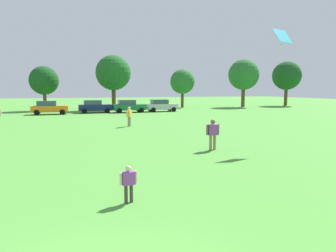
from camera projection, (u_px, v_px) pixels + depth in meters
ground_plane at (72, 119)px, 32.54m from camera, size 160.00×160.00×0.00m
child_kite_flyer at (128, 181)px, 8.49m from camera, size 0.50×0.24×1.06m
adult_bystander at (213, 132)px, 15.85m from camera, size 0.76×0.33×1.60m
bystander_midfield at (129, 115)px, 25.81m from camera, size 0.55×0.68×1.66m
kite at (282, 37)px, 16.87m from camera, size 1.33×0.93×1.12m
parked_car_orange_0 at (49, 108)px, 38.13m from camera, size 4.30×2.02×1.68m
parked_car_navy_1 at (95, 106)px, 40.61m from camera, size 4.30×2.02×1.68m
parked_car_green_2 at (129, 106)px, 41.41m from camera, size 4.30×2.02×1.68m
parked_car_silver_3 at (161, 105)px, 43.04m from camera, size 4.30×2.02×1.68m
tree_left at (44, 81)px, 44.26m from camera, size 4.13×4.13×6.43m
tree_center_left at (113, 73)px, 45.99m from camera, size 5.24×5.24×8.17m
tree_center_right at (182, 82)px, 51.71m from camera, size 4.14×4.14×6.45m
tree_right at (244, 75)px, 53.47m from camera, size 5.31×5.31×8.28m
tree_far_right at (287, 76)px, 57.54m from camera, size 5.31×5.31×8.27m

